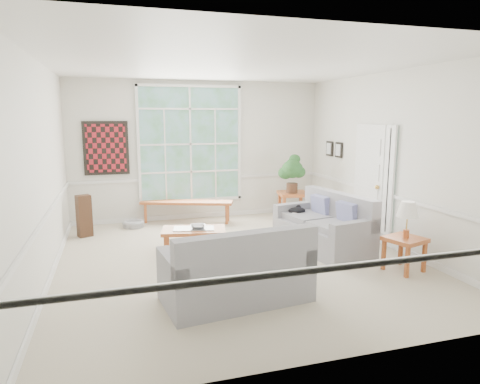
{
  "coord_description": "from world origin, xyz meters",
  "views": [
    {
      "loc": [
        -1.82,
        -6.25,
        2.24
      ],
      "look_at": [
        0.1,
        0.2,
        1.05
      ],
      "focal_mm": 32.0,
      "sensor_mm": 36.0,
      "label": 1
    }
  ],
  "objects_px": {
    "end_table": "(293,206)",
    "loveseat_front": "(236,263)",
    "side_table": "(404,254)",
    "coffee_table": "(194,240)",
    "loveseat_right": "(323,222)"
  },
  "relations": [
    {
      "from": "end_table",
      "to": "loveseat_front",
      "type": "bearing_deg",
      "value": -122.66
    },
    {
      "from": "side_table",
      "to": "coffee_table",
      "type": "bearing_deg",
      "value": 147.27
    },
    {
      "from": "loveseat_front",
      "to": "side_table",
      "type": "distance_m",
      "value": 2.66
    },
    {
      "from": "loveseat_front",
      "to": "coffee_table",
      "type": "relative_size",
      "value": 1.68
    },
    {
      "from": "loveseat_front",
      "to": "side_table",
      "type": "xyz_separation_m",
      "value": [
        2.64,
        0.26,
        -0.22
      ]
    },
    {
      "from": "loveseat_right",
      "to": "loveseat_front",
      "type": "distance_m",
      "value": 2.53
    },
    {
      "from": "loveseat_front",
      "to": "coffee_table",
      "type": "bearing_deg",
      "value": 86.91
    },
    {
      "from": "loveseat_right",
      "to": "loveseat_front",
      "type": "height_order",
      "value": "loveseat_front"
    },
    {
      "from": "end_table",
      "to": "side_table",
      "type": "bearing_deg",
      "value": -85.14
    },
    {
      "from": "coffee_table",
      "to": "end_table",
      "type": "distance_m",
      "value": 2.97
    },
    {
      "from": "coffee_table",
      "to": "side_table",
      "type": "height_order",
      "value": "side_table"
    },
    {
      "from": "loveseat_right",
      "to": "end_table",
      "type": "relative_size",
      "value": 2.86
    },
    {
      "from": "side_table",
      "to": "loveseat_front",
      "type": "bearing_deg",
      "value": -174.34
    },
    {
      "from": "loveseat_front",
      "to": "end_table",
      "type": "xyz_separation_m",
      "value": [
        2.35,
        3.66,
        -0.17
      ]
    },
    {
      "from": "coffee_table",
      "to": "side_table",
      "type": "xyz_separation_m",
      "value": [
        2.78,
        -1.79,
        0.06
      ]
    }
  ]
}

